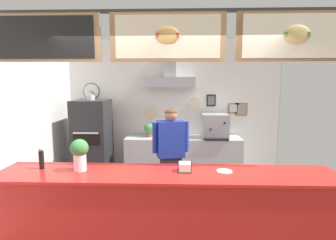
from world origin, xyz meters
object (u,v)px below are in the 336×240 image
pizza_oven (93,143)px  basil_vase (80,154)px  espresso_machine (215,126)px  napkin_holder (185,167)px  pepper_grinder (41,158)px  potted_basil (176,131)px  condiment_plate (224,171)px  potted_oregano (150,129)px  shop_worker (171,157)px

pizza_oven → basil_vase: (0.60, -2.32, 0.40)m
espresso_machine → napkin_holder: 2.63m
pepper_grinder → basil_vase: (0.45, -0.05, 0.07)m
espresso_machine → pepper_grinder: bearing=-131.9°
basil_vase → potted_basil: bearing=68.5°
pizza_oven → condiment_plate: size_ratio=10.57×
potted_oregano → condiment_plate: size_ratio=1.66×
condiment_plate → basil_vase: (-1.57, -0.02, 0.18)m
pepper_grinder → basil_vase: bearing=-6.1°
condiment_plate → pepper_grinder: pepper_grinder is taller
basil_vase → pizza_oven: bearing=104.4°
shop_worker → espresso_machine: (0.85, 1.33, 0.27)m
pepper_grinder → napkin_holder: (1.60, -0.03, -0.08)m
pizza_oven → shop_worker: bearing=-35.0°
pizza_oven → condiment_plate: (2.17, -2.31, 0.22)m
potted_basil → condiment_plate: bearing=-78.4°
potted_basil → basil_vase: size_ratio=0.61×
potted_basil → pepper_grinder: pepper_grinder is taller
shop_worker → potted_oregano: size_ratio=5.79×
condiment_plate → pepper_grinder: bearing=179.1°
pizza_oven → shop_worker: (1.55, -1.09, 0.03)m
pizza_oven → espresso_machine: size_ratio=3.42×
shop_worker → espresso_machine: 1.60m
pepper_grinder → basil_vase: 0.46m
pepper_grinder → napkin_holder: pepper_grinder is taller
pizza_oven → espresso_machine: bearing=5.8°
espresso_machine → napkin_holder: bearing=-104.6°
condiment_plate → pepper_grinder: 2.03m
shop_worker → condiment_plate: bearing=103.4°
potted_basil → pepper_grinder: size_ratio=0.87×
condiment_plate → basil_vase: basil_vase is taller
espresso_machine → potted_basil: 0.78m
potted_oregano → potted_basil: potted_oregano is taller
pizza_oven → potted_basil: pizza_oven is taller
espresso_machine → potted_oregano: (-1.31, 0.05, -0.07)m
basil_vase → napkin_holder: size_ratio=2.26×
pizza_oven → condiment_plate: pizza_oven is taller
potted_oregano → potted_basil: size_ratio=1.29×
basil_vase → napkin_holder: 1.15m
shop_worker → napkin_holder: size_ratio=10.37×
condiment_plate → napkin_holder: (-0.43, 0.00, 0.04)m
espresso_machine → basil_vase: 3.14m
potted_oregano → pepper_grinder: (-0.95, -2.57, 0.11)m
potted_basil → pepper_grinder: 2.98m
shop_worker → pepper_grinder: shop_worker is taller
shop_worker → potted_oregano: 1.47m
potted_basil → pepper_grinder: bearing=-120.0°
potted_oregano → pepper_grinder: bearing=-110.3°
condiment_plate → pepper_grinder: size_ratio=0.68×
condiment_plate → napkin_holder: napkin_holder is taller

